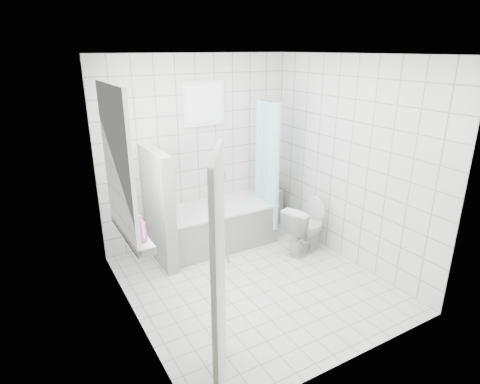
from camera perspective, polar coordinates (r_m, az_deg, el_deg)
ground at (r=4.93m, az=1.97°, el=-12.80°), size 3.00×3.00×0.00m
ceiling at (r=4.15m, az=2.41°, el=19.01°), size 3.00×3.00×0.00m
wall_back at (r=5.65m, az=-6.00°, el=5.80°), size 2.80×0.02×2.60m
wall_front at (r=3.29m, az=16.27°, el=-5.41°), size 2.80×0.02×2.60m
wall_left at (r=3.85m, az=-15.77°, el=-1.61°), size 0.02×3.00×2.60m
wall_right at (r=5.22m, az=15.32°, el=4.05°), size 0.02×3.00×2.60m
window_left at (r=4.05m, az=-16.66°, el=3.82°), size 0.01×0.90×1.40m
window_back at (r=5.53m, az=-5.08°, el=12.40°), size 0.50×0.01×0.50m
window_sill at (r=4.31m, az=-15.12°, el=-5.57°), size 0.18×1.02×0.08m
door at (r=3.12m, az=-3.03°, el=-12.26°), size 0.46×0.70×2.00m
bathtub at (r=5.69m, az=-3.24°, el=-4.77°), size 1.57×0.77×0.58m
partition_wall at (r=5.18m, az=-11.48°, el=-2.22°), size 0.15×0.85×1.50m
tiled_ledge at (r=6.39m, az=4.05°, el=-2.12°), size 0.40×0.24×0.55m
toilet at (r=5.55m, az=9.23°, el=-5.17°), size 0.74×0.55×0.67m
curtain_rod at (r=5.56m, az=3.37°, el=13.00°), size 0.02×0.80×0.02m
shower_curtain at (r=5.63m, az=3.92°, el=3.73°), size 0.14×0.48×1.78m
tub_faucet at (r=5.81m, az=-3.97°, el=1.66°), size 0.18×0.06×0.06m
sill_bottles at (r=4.24m, az=-15.16°, el=-3.60°), size 0.18×0.70×0.31m
ledge_bottles at (r=6.23m, az=4.33°, el=1.09°), size 0.15×0.16×0.24m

